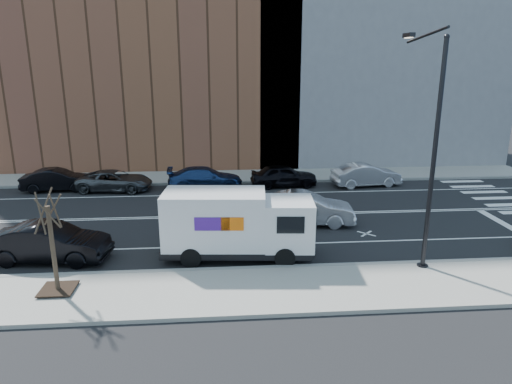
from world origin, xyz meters
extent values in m
plane|color=black|center=(0.00, 0.00, 0.00)|extent=(120.00, 120.00, 0.00)
cube|color=gray|center=(0.00, -8.80, 0.07)|extent=(44.00, 3.60, 0.15)
cube|color=gray|center=(0.00, 8.80, 0.07)|extent=(44.00, 3.60, 0.15)
cube|color=gray|center=(0.00, -7.00, 0.08)|extent=(44.00, 0.25, 0.17)
cube|color=gray|center=(0.00, 7.00, 0.08)|extent=(44.00, 0.25, 0.17)
cube|color=brown|center=(-8.00, 15.60, 11.00)|extent=(26.00, 10.00, 22.00)
cube|color=slate|center=(12.00, 15.60, 13.00)|extent=(20.00, 10.00, 26.00)
cylinder|color=black|center=(7.00, -7.40, 4.50)|extent=(0.18, 0.18, 9.00)
cylinder|color=black|center=(7.00, -7.40, 0.10)|extent=(0.44, 0.44, 0.20)
sphere|color=black|center=(7.00, -7.40, 8.95)|extent=(0.20, 0.20, 0.20)
cylinder|color=black|center=(7.00, -5.70, 9.10)|extent=(0.11, 3.49, 0.48)
cube|color=black|center=(7.00, -4.00, 9.20)|extent=(0.25, 0.80, 0.18)
cube|color=#FFF2CC|center=(7.00, -4.00, 9.10)|extent=(0.18, 0.55, 0.03)
cube|color=black|center=(-7.00, -8.40, 0.23)|extent=(1.20, 1.20, 0.04)
cylinder|color=#382B1E|center=(-7.00, -8.40, 1.75)|extent=(0.16, 0.16, 3.20)
cylinder|color=#382B1E|center=(-6.75, -8.40, 3.15)|extent=(0.06, 0.80, 1.44)
cylinder|color=#382B1E|center=(-6.92, -8.16, 3.15)|extent=(0.81, 0.31, 1.19)
cylinder|color=#382B1E|center=(-7.20, -8.25, 3.15)|extent=(0.58, 0.76, 1.50)
cylinder|color=#382B1E|center=(-7.20, -8.55, 3.15)|extent=(0.47, 0.61, 1.37)
cylinder|color=#382B1E|center=(-6.92, -8.64, 3.15)|extent=(0.72, 0.29, 1.13)
cube|color=black|center=(-0.46, -5.60, 0.45)|extent=(6.39, 2.62, 0.30)
cube|color=silver|center=(1.75, -5.78, 1.56)|extent=(2.18, 2.32, 2.01)
cube|color=black|center=(2.77, -5.87, 1.86)|extent=(0.21, 1.86, 0.96)
cube|color=black|center=(1.66, -6.87, 1.86)|extent=(1.11, 0.13, 0.70)
cube|color=black|center=(1.84, -4.69, 1.86)|extent=(1.11, 0.13, 0.70)
cube|color=black|center=(2.73, -5.86, 0.55)|extent=(0.32, 2.02, 0.35)
cube|color=silver|center=(-1.36, -5.53, 1.76)|extent=(4.39, 2.55, 2.31)
cube|color=#47198C|center=(-1.46, -6.65, 1.91)|extent=(1.41, 0.14, 0.55)
cube|color=orange|center=(-0.65, -6.72, 1.91)|extent=(0.90, 0.09, 0.55)
cube|color=#47198C|center=(-1.27, -4.40, 1.91)|extent=(1.41, 0.14, 0.55)
cube|color=orange|center=(-0.47, -4.47, 1.91)|extent=(0.90, 0.09, 0.55)
cylinder|color=black|center=(1.46, -6.77, 0.42)|extent=(0.87, 0.35, 0.85)
cylinder|color=black|center=(1.63, -4.76, 0.42)|extent=(0.87, 0.35, 0.85)
cylinder|color=black|center=(-2.35, -6.45, 0.42)|extent=(0.87, 0.35, 0.85)
cylinder|color=black|center=(-2.18, -4.45, 0.42)|extent=(0.87, 0.35, 0.85)
imported|color=black|center=(-11.73, 6.10, 0.73)|extent=(4.53, 1.91, 1.45)
imported|color=#43464A|center=(-8.00, 5.82, 0.67)|extent=(5.01, 2.68, 1.34)
imported|color=navy|center=(-2.11, 5.93, 0.72)|extent=(5.05, 2.29, 1.43)
imported|color=black|center=(3.20, 5.99, 0.76)|extent=(4.55, 2.02, 1.52)
imported|color=silver|center=(8.80, 5.68, 0.76)|extent=(4.81, 2.21, 1.53)
imported|color=silver|center=(3.26, -1.61, 0.83)|extent=(5.19, 2.31, 1.65)
imported|color=black|center=(-8.28, -5.34, 0.81)|extent=(5.07, 2.25, 1.62)
camera|label=1|loc=(-1.08, -23.77, 8.01)|focal=32.00mm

